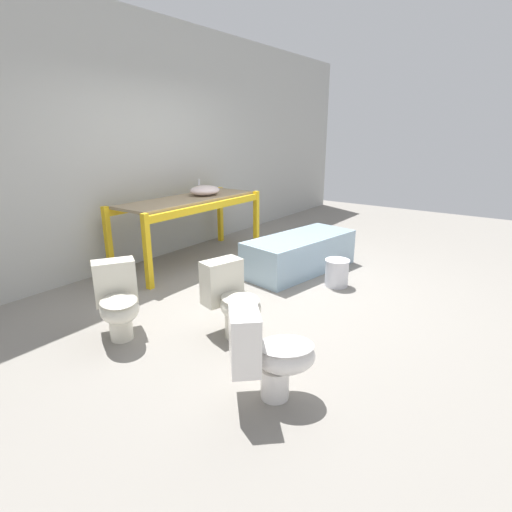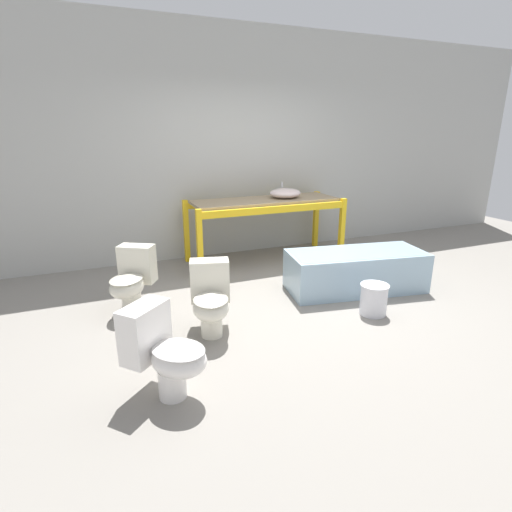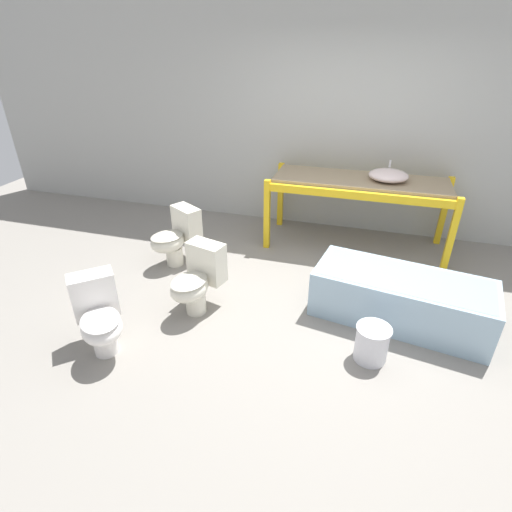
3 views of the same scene
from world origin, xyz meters
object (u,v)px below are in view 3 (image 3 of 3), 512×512
object	(u,v)px
sink_basin	(389,175)
bucket_white	(372,343)
toilet_far	(176,236)
toilet_extra	(99,316)
bathtub_main	(401,295)
toilet_near	(197,279)

from	to	relation	value
sink_basin	bucket_white	xyz separation A→B (m)	(-0.01, -2.07, -0.79)
bucket_white	toilet_far	bearing A→B (deg)	155.53
sink_basin	toilet_extra	xyz separation A→B (m)	(-2.20, -2.58, -0.60)
sink_basin	bucket_white	world-z (taller)	sink_basin
bathtub_main	toilet_far	xyz separation A→B (m)	(-2.48, 0.39, 0.09)
bathtub_main	toilet_near	world-z (taller)	toilet_near
toilet_far	bucket_white	distance (m)	2.48
sink_basin	bathtub_main	xyz separation A→B (m)	(0.22, -1.44, -0.69)
sink_basin	toilet_near	world-z (taller)	sink_basin
bucket_white	toilet_near	bearing A→B (deg)	171.73
sink_basin	bucket_white	size ratio (longest dim) A/B	1.41
sink_basin	toilet_near	xyz separation A→B (m)	(-1.65, -1.83, -0.60)
sink_basin	bathtub_main	bearing A→B (deg)	-81.34
toilet_extra	sink_basin	bearing A→B (deg)	7.17
sink_basin	toilet_near	distance (m)	2.54
bathtub_main	bucket_white	distance (m)	0.68
toilet_near	sink_basin	bearing A→B (deg)	63.04
sink_basin	bathtub_main	world-z (taller)	sink_basin
toilet_far	toilet_near	bearing A→B (deg)	-21.45
sink_basin	toilet_far	world-z (taller)	sink_basin
bucket_white	bathtub_main	bearing A→B (deg)	70.25
toilet_far	bucket_white	xyz separation A→B (m)	(2.25, -1.02, -0.18)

